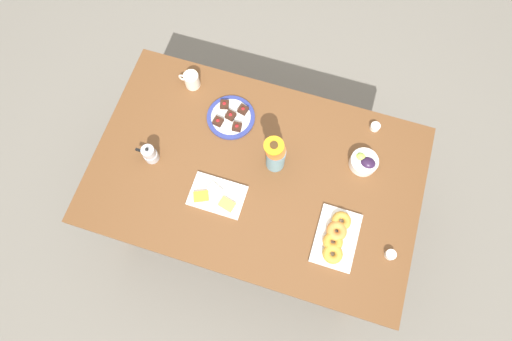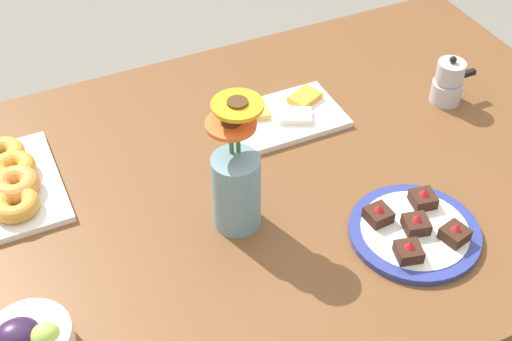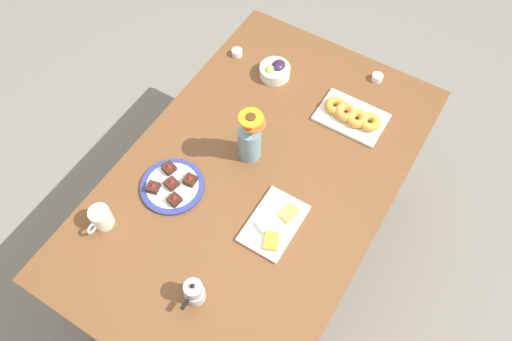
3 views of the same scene
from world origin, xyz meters
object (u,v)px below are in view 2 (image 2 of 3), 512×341
Objects in this scene: grape_bowl at (29,340)px; moka_pot at (448,83)px; cheese_platter at (283,116)px; croissant_platter at (11,181)px; flower_vase at (236,184)px; dining_table at (256,215)px; dessert_plate at (415,231)px.

moka_pot is (1.00, 0.28, 0.02)m from grape_bowl.
cheese_platter is at bearing 166.05° from moka_pot.
croissant_platter reaches higher than cheese_platter.
flower_vase reaches higher than moka_pot.
cheese_platter reaches higher than dining_table.
dessert_plate is at bearing -49.38° from dining_table.
dessert_plate is at bearing -33.87° from croissant_platter.
moka_pot is at bearing 46.72° from dessert_plate.
grape_bowl is at bearing -164.56° from moka_pot.
croissant_platter is 0.96m from moka_pot.
flower_vase reaches higher than cheese_platter.
croissant_platter is 0.79m from dessert_plate.
flower_vase is at bearing -35.77° from croissant_platter.
grape_bowl is 0.55× the size of dessert_plate.
dessert_plate reaches higher than dining_table.
dining_table is 0.24m from cheese_platter.
croissant_platter is (0.04, 0.39, -0.01)m from grape_bowl.
flower_vase is (-0.07, -0.07, 0.18)m from dining_table.
dining_table is 13.45× the size of moka_pot.
dessert_plate is 0.34m from flower_vase.
dessert_plate is (0.70, -0.05, -0.02)m from grape_bowl.
croissant_platter is at bearing 177.47° from cheese_platter.
grape_bowl reaches higher than cheese_platter.
flower_vase is at bearing -135.16° from dining_table.
grape_bowl is 1.04m from moka_pot.
grape_bowl is at bearing -157.59° from dining_table.
grape_bowl reaches higher than dessert_plate.
cheese_platter is at bearing -2.53° from croissant_platter.
flower_vase is at bearing -132.22° from cheese_platter.
dining_table is at bearing -130.83° from cheese_platter.
croissant_platter is 1.05× the size of flower_vase.
moka_pot reaches higher than dessert_plate.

